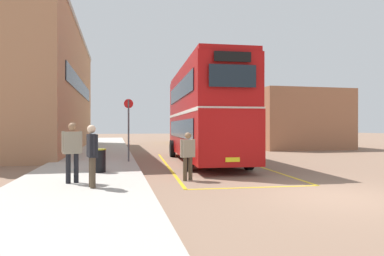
# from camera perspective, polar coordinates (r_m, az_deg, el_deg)

# --- Properties ---
(ground_plane) EXTENTS (135.60, 135.60, 0.00)m
(ground_plane) POSITION_cam_1_polar(r_m,az_deg,el_deg) (22.76, 1.11, -4.33)
(ground_plane) COLOR #846651
(sidewalk_left) EXTENTS (4.00, 57.60, 0.14)m
(sidewalk_left) POSITION_cam_1_polar(r_m,az_deg,el_deg) (24.52, -15.23, -3.84)
(sidewalk_left) COLOR #B2ADA3
(sidewalk_left) RESTS_ON ground
(brick_building_left) EXTENTS (5.78, 21.27, 9.22)m
(brick_building_left) POSITION_cam_1_polar(r_m,az_deg,el_deg) (28.04, -24.10, 5.96)
(brick_building_left) COLOR #AD7A56
(brick_building_left) RESTS_ON ground
(depot_building_right) EXTENTS (7.48, 16.30, 4.80)m
(depot_building_right) POSITION_cam_1_polar(r_m,az_deg,el_deg) (34.13, 12.66, 1.21)
(depot_building_right) COLOR #9E6647
(depot_building_right) RESTS_ON ground
(double_decker_bus) EXTENTS (3.28, 10.65, 4.75)m
(double_decker_bus) POSITION_cam_1_polar(r_m,az_deg,el_deg) (17.15, 2.02, 2.60)
(double_decker_bus) COLOR black
(double_decker_bus) RESTS_ON ground
(single_deck_bus) EXTENTS (2.89, 9.18, 3.02)m
(single_deck_bus) POSITION_cam_1_polar(r_m,az_deg,el_deg) (36.99, -0.80, -0.05)
(single_deck_bus) COLOR black
(single_deck_bus) RESTS_ON ground
(pedestrian_boarding) EXTENTS (0.52, 0.35, 1.61)m
(pedestrian_boarding) POSITION_cam_1_polar(r_m,az_deg,el_deg) (11.26, -0.72, -4.26)
(pedestrian_boarding) COLOR #473828
(pedestrian_boarding) RESTS_ON ground
(pedestrian_waiting_near) EXTENTS (0.56, 0.38, 1.78)m
(pedestrian_waiting_near) POSITION_cam_1_polar(r_m,az_deg,el_deg) (10.52, -19.57, -3.17)
(pedestrian_waiting_near) COLOR black
(pedestrian_waiting_near) RESTS_ON sidewalk_left
(pedestrian_waiting_far) EXTENTS (0.33, 0.56, 1.71)m
(pedestrian_waiting_far) POSITION_cam_1_polar(r_m,az_deg,el_deg) (9.57, -16.51, -3.79)
(pedestrian_waiting_far) COLOR #473828
(pedestrian_waiting_far) RESTS_ON sidewalk_left
(litter_bin) EXTENTS (0.54, 0.54, 0.85)m
(litter_bin) POSITION_cam_1_polar(r_m,az_deg,el_deg) (12.80, -15.49, -5.30)
(litter_bin) COLOR black
(litter_bin) RESTS_ON sidewalk_left
(bus_stop_sign) EXTENTS (0.44, 0.08, 2.99)m
(bus_stop_sign) POSITION_cam_1_polar(r_m,az_deg,el_deg) (16.41, -10.66, 0.62)
(bus_stop_sign) COLOR #4C4C51
(bus_stop_sign) RESTS_ON sidewalk_left
(bay_marking_yellow) EXTENTS (4.95, 12.78, 0.01)m
(bay_marking_yellow) POSITION_cam_1_polar(r_m,az_deg,el_deg) (15.36, 3.67, -6.50)
(bay_marking_yellow) COLOR gold
(bay_marking_yellow) RESTS_ON ground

